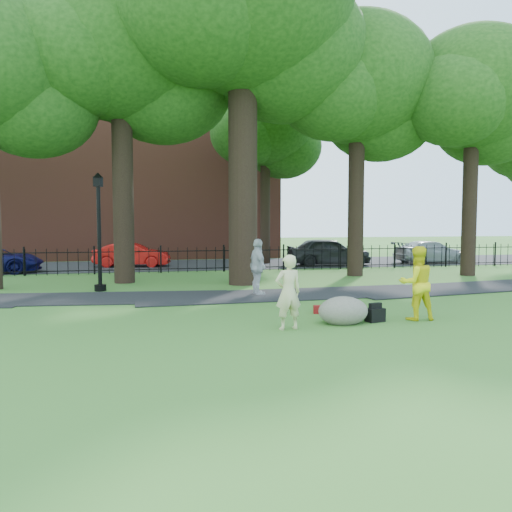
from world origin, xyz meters
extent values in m
plane|color=#386523|center=(0.00, 0.00, 0.00)|extent=(120.00, 120.00, 0.00)
cube|color=black|center=(1.00, 3.90, 0.00)|extent=(36.07, 3.85, 0.03)
cube|color=black|center=(0.00, 16.00, 0.00)|extent=(80.00, 7.00, 0.02)
cube|color=black|center=(0.00, 12.00, 1.02)|extent=(44.00, 0.04, 0.04)
cube|color=black|center=(0.00, 12.00, 0.18)|extent=(44.00, 0.04, 0.04)
cube|color=brown|center=(-4.00, 24.00, 6.00)|extent=(18.00, 8.00, 12.00)
cylinder|color=black|center=(0.00, 7.00, 5.25)|extent=(1.10, 1.10, 10.50)
ellipsoid|color=#15390F|center=(1.89, 8.05, 9.30)|extent=(6.72, 6.72, 5.71)
ellipsoid|color=#15390F|center=(-1.68, 6.16, 9.90)|extent=(6.30, 6.30, 5.36)
ellipsoid|color=#15390F|center=(-7.65, 8.25, 6.82)|extent=(4.80, 4.80, 4.08)
cylinder|color=black|center=(-4.50, 8.50, 4.55)|extent=(0.80, 0.80, 9.10)
ellipsoid|color=#15390F|center=(-4.50, 8.50, 9.36)|extent=(7.20, 7.20, 6.12)
ellipsoid|color=#15390F|center=(-2.88, 9.40, 8.06)|extent=(5.76, 5.76, 4.90)
ellipsoid|color=#15390F|center=(-5.94, 7.78, 8.58)|extent=(5.40, 5.40, 4.59)
cylinder|color=black|center=(5.50, 9.00, 4.20)|extent=(0.70, 0.70, 8.40)
ellipsoid|color=#15390F|center=(5.50, 9.00, 8.64)|extent=(6.60, 6.60, 5.61)
ellipsoid|color=#15390F|center=(6.98, 9.82, 7.44)|extent=(5.28, 5.28, 4.49)
ellipsoid|color=#15390F|center=(4.18, 8.34, 7.92)|extent=(4.95, 4.95, 4.21)
cylinder|color=black|center=(10.50, 8.00, 4.02)|extent=(0.64, 0.64, 8.05)
ellipsoid|color=#15390F|center=(10.50, 8.00, 8.28)|extent=(6.20, 6.20, 5.27)
ellipsoid|color=#15390F|center=(11.89, 8.78, 7.13)|extent=(4.96, 4.96, 4.22)
ellipsoid|color=#15390F|center=(9.26, 7.38, 7.59)|extent=(4.65, 4.65, 3.95)
imported|color=beige|center=(-0.50, -1.14, 0.85)|extent=(0.66, 0.48, 1.69)
imported|color=yellow|center=(2.90, -0.75, 0.91)|extent=(0.93, 0.75, 1.83)
imported|color=#B3B4B8|center=(-0.05, 4.10, 0.93)|extent=(0.64, 1.16, 1.87)
ellipsoid|color=gray|center=(0.97, -0.78, 0.35)|extent=(1.35, 1.11, 0.71)
cylinder|color=black|center=(-5.23, 6.23, 1.81)|extent=(0.14, 0.14, 3.62)
cylinder|color=black|center=(-5.23, 6.23, 0.11)|extent=(0.41, 0.41, 0.23)
cube|color=black|center=(-5.23, 6.23, 3.79)|extent=(0.32, 0.32, 0.34)
cone|color=black|center=(-5.23, 6.23, 4.02)|extent=(0.36, 0.36, 0.18)
cube|color=black|center=(1.80, -0.76, 0.16)|extent=(0.49, 0.38, 0.33)
cube|color=maroon|center=(0.84, 0.55, 0.11)|extent=(0.35, 0.26, 0.21)
imported|color=red|center=(-4.42, 15.50, 0.65)|extent=(4.11, 1.99, 1.30)
imported|color=black|center=(6.05, 13.87, 0.77)|extent=(4.68, 2.21, 1.55)
imported|color=#989CA0|center=(12.49, 14.22, 0.64)|extent=(4.52, 2.03, 1.29)
camera|label=1|loc=(-3.55, -11.84, 2.44)|focal=35.00mm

